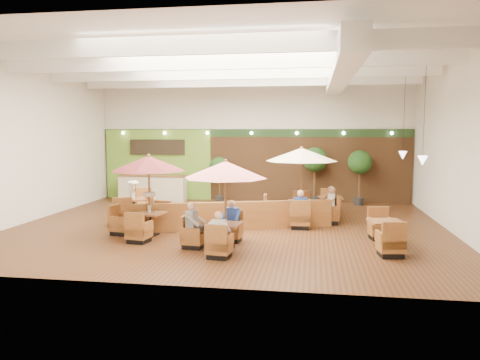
% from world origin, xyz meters
% --- Properties ---
extents(room, '(14.04, 14.00, 5.52)m').
position_xyz_m(room, '(0.25, 1.22, 3.63)').
color(room, '#381E0F').
rests_on(room, ground).
extents(service_counter, '(3.00, 0.75, 1.18)m').
position_xyz_m(service_counter, '(-4.40, 5.10, 0.58)').
color(service_counter, beige).
rests_on(service_counter, ground).
extents(booth_divider, '(6.23, 2.14, 0.90)m').
position_xyz_m(booth_divider, '(0.24, -0.43, 0.45)').
color(booth_divider, brown).
rests_on(booth_divider, ground).
extents(table_0, '(2.36, 2.46, 2.46)m').
position_xyz_m(table_0, '(-2.17, -1.66, 1.76)').
color(table_0, brown).
rests_on(table_0, ground).
extents(table_1, '(2.31, 2.39, 2.41)m').
position_xyz_m(table_1, '(0.39, -2.91, 1.75)').
color(table_1, brown).
rests_on(table_1, ground).
extents(table_2, '(2.59, 2.59, 2.63)m').
position_xyz_m(table_2, '(2.33, 1.01, 1.79)').
color(table_2, brown).
rests_on(table_2, ground).
extents(table_3, '(1.16, 2.81, 1.56)m').
position_xyz_m(table_3, '(-3.53, 0.62, 0.50)').
color(table_3, brown).
rests_on(table_3, ground).
extents(table_4, '(0.95, 2.56, 0.93)m').
position_xyz_m(table_4, '(4.68, -2.07, 0.36)').
color(table_4, brown).
rests_on(table_4, ground).
extents(table_5, '(0.93, 2.43, 0.88)m').
position_xyz_m(table_5, '(3.38, 2.66, 0.33)').
color(table_5, brown).
rests_on(table_5, ground).
extents(topiary_0, '(0.86, 0.86, 2.00)m').
position_xyz_m(topiary_0, '(-1.38, 5.30, 1.49)').
color(topiary_0, black).
rests_on(topiary_0, ground).
extents(topiary_1, '(1.05, 1.05, 2.45)m').
position_xyz_m(topiary_1, '(2.80, 5.30, 1.82)').
color(topiary_1, black).
rests_on(topiary_1, ground).
extents(topiary_2, '(1.00, 1.00, 2.33)m').
position_xyz_m(topiary_2, '(4.67, 5.30, 1.74)').
color(topiary_2, black).
rests_on(topiary_2, ground).
extents(diner_0, '(0.36, 0.29, 0.73)m').
position_xyz_m(diner_0, '(0.45, -3.79, 0.73)').
color(diner_0, silver).
rests_on(diner_0, ground).
extents(diner_1, '(0.38, 0.32, 0.73)m').
position_xyz_m(diner_1, '(0.45, -2.04, 0.73)').
color(diner_1, '#2645A5').
rests_on(diner_1, ground).
extents(diner_2, '(0.34, 0.40, 0.79)m').
position_xyz_m(diner_2, '(-0.43, -2.91, 0.76)').
color(diner_2, gray).
rests_on(diner_2, ground).
extents(diner_3, '(0.42, 0.37, 0.80)m').
position_xyz_m(diner_3, '(2.33, 0.04, 0.76)').
color(diner_3, '#2645A5').
rests_on(diner_3, ground).
extents(diner_4, '(0.32, 0.41, 0.83)m').
position_xyz_m(diner_4, '(3.29, 1.01, 0.77)').
color(diner_4, silver).
rests_on(diner_4, ground).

